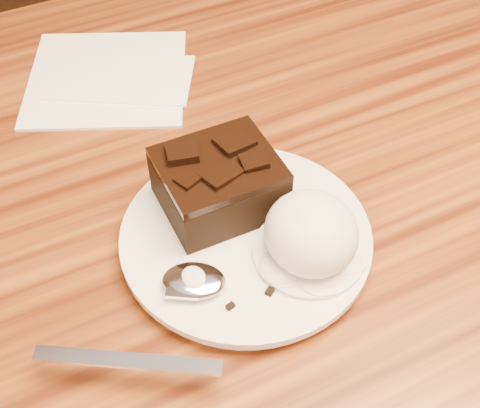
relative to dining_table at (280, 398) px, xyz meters
name	(u,v)px	position (x,y,z in m)	size (l,w,h in m)	color
dining_table	(280,398)	(0.00, 0.00, 0.00)	(1.20, 0.80, 0.75)	#381508
plate	(246,240)	(-0.06, -0.03, 0.38)	(0.20, 0.20, 0.02)	silver
brownie	(219,186)	(-0.07, 0.01, 0.41)	(0.09, 0.08, 0.04)	black
ice_cream_scoop	(311,233)	(-0.03, -0.06, 0.42)	(0.07, 0.07, 0.06)	white
melt_puddle	(309,253)	(-0.03, -0.06, 0.39)	(0.08, 0.08, 0.00)	silver
spoon	(194,282)	(-0.12, -0.05, 0.40)	(0.03, 0.18, 0.01)	silver
napkin	(107,76)	(-0.09, 0.23, 0.38)	(0.15, 0.15, 0.01)	white
crumb_a	(270,292)	(-0.07, -0.08, 0.39)	(0.01, 0.01, 0.00)	black
crumb_b	(206,226)	(-0.09, -0.01, 0.39)	(0.01, 0.01, 0.00)	black
crumb_c	(230,306)	(-0.10, -0.08, 0.39)	(0.01, 0.00, 0.00)	black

